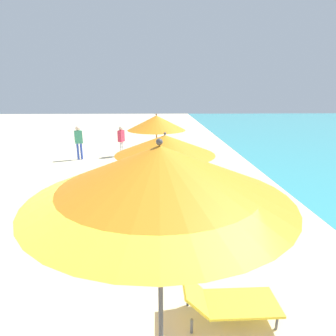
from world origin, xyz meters
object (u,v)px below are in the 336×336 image
(umbrella_nearest, at_px, (160,172))
(person_walking_mid, at_px, (79,139))
(lounger_nearest_shoreside, at_px, (227,301))
(lounger_farthest_shoreside, at_px, (172,173))
(umbrella_second, at_px, (165,145))
(umbrella_farthest, at_px, (156,123))
(person_walking_near, at_px, (121,138))
(lounger_second_shoreside, at_px, (190,201))

(umbrella_nearest, relative_size, person_walking_mid, 1.74)
(lounger_nearest_shoreside, relative_size, lounger_farthest_shoreside, 1.00)
(umbrella_nearest, height_order, umbrella_second, umbrella_nearest)
(umbrella_farthest, bearing_deg, person_walking_near, 110.93)
(umbrella_nearest, height_order, lounger_nearest_shoreside, umbrella_nearest)
(umbrella_nearest, bearing_deg, person_walking_near, 99.66)
(umbrella_second, bearing_deg, lounger_nearest_shoreside, -71.70)
(umbrella_nearest, xyz_separation_m, person_walking_near, (-2.00, 11.77, -1.67))
(umbrella_nearest, bearing_deg, lounger_nearest_shoreside, 45.87)
(person_walking_near, bearing_deg, umbrella_nearest, -57.14)
(umbrella_nearest, xyz_separation_m, lounger_second_shoreside, (0.85, 4.78, -2.30))
(umbrella_nearest, bearing_deg, person_walking_mid, 109.84)
(umbrella_second, bearing_deg, person_walking_mid, 119.06)
(umbrella_second, relative_size, person_walking_mid, 1.45)
(umbrella_farthest, xyz_separation_m, person_walking_mid, (-3.91, 4.30, -1.28))
(lounger_second_shoreside, xyz_separation_m, person_walking_mid, (-4.86, 6.32, 0.71))
(umbrella_farthest, distance_m, person_walking_near, 5.49)
(lounger_nearest_shoreside, relative_size, umbrella_farthest, 0.56)
(lounger_farthest_shoreside, bearing_deg, umbrella_farthest, -115.80)
(lounger_nearest_shoreside, bearing_deg, umbrella_second, 107.50)
(lounger_second_shoreside, bearing_deg, lounger_nearest_shoreside, -78.91)
(lounger_farthest_shoreside, distance_m, person_walking_mid, 5.64)
(lounger_second_shoreside, relative_size, umbrella_farthest, 0.60)
(umbrella_second, relative_size, lounger_farthest_shoreside, 1.69)
(umbrella_second, distance_m, person_walking_mid, 8.57)
(lounger_farthest_shoreside, bearing_deg, person_walking_mid, 148.41)
(umbrella_second, height_order, person_walking_mid, umbrella_second)
(umbrella_nearest, bearing_deg, umbrella_second, 88.14)
(umbrella_nearest, xyz_separation_m, person_walking_mid, (-4.01, 11.10, -1.60))
(umbrella_second, relative_size, person_walking_near, 1.54)
(person_walking_near, relative_size, person_walking_mid, 0.94)
(lounger_farthest_shoreside, relative_size, person_walking_near, 0.92)
(lounger_nearest_shoreside, height_order, lounger_farthest_shoreside, lounger_nearest_shoreside)
(umbrella_farthest, height_order, person_walking_near, umbrella_farthest)
(umbrella_nearest, distance_m, lounger_nearest_shoreside, 2.73)
(person_walking_near, bearing_deg, umbrella_farthest, -45.86)
(lounger_nearest_shoreside, bearing_deg, umbrella_nearest, -134.93)
(lounger_nearest_shoreside, xyz_separation_m, person_walking_near, (-3.00, 10.74, 0.66))
(umbrella_nearest, distance_m, person_walking_mid, 11.91)
(lounger_nearest_shoreside, relative_size, person_walking_near, 0.92)
(person_walking_mid, bearing_deg, umbrella_nearest, -3.58)
(lounger_farthest_shoreside, distance_m, person_walking_near, 4.75)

